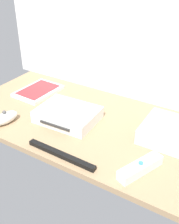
{
  "coord_description": "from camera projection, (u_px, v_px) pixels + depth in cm",
  "views": [
    {
      "loc": [
        44.43,
        -71.76,
        54.93
      ],
      "look_at": [
        0.0,
        0.0,
        4.0
      ],
      "focal_mm": 44.7,
      "sensor_mm": 36.0,
      "label": 1
    }
  ],
  "objects": [
    {
      "name": "game_case",
      "position": [
        38.0,
        91.0,
        1.2
      ],
      "size": [
        14.34,
        19.53,
        1.56
      ],
      "rotation": [
        0.0,
        0.0,
        -0.04
      ],
      "color": "white",
      "rests_on": "ground_plane"
    },
    {
      "name": "sensor_bar",
      "position": [
        61.0,
        155.0,
        0.84
      ],
      "size": [
        24.02,
        2.14,
        1.4
      ],
      "primitive_type": "cube",
      "rotation": [
        0.0,
        0.0,
        -0.01
      ],
      "color": "black",
      "rests_on": "ground_plane"
    },
    {
      "name": "back_wall",
      "position": [
        125.0,
        17.0,
        1.02
      ],
      "size": [
        110.0,
        1.2,
        64.0
      ],
      "primitive_type": "cube",
      "color": "white",
      "rests_on": "ground"
    },
    {
      "name": "ground_plane",
      "position": [
        90.0,
        124.0,
        1.01
      ],
      "size": [
        100.0,
        48.0,
        2.0
      ],
      "primitive_type": "cube",
      "color": "#9E7F5B",
      "rests_on": "ground"
    },
    {
      "name": "mini_computer",
      "position": [
        169.0,
        132.0,
        0.91
      ],
      "size": [
        17.31,
        17.31,
        5.3
      ],
      "rotation": [
        0.0,
        0.0,
        0.02
      ],
      "color": "silver",
      "rests_on": "ground_plane"
    },
    {
      "name": "game_console",
      "position": [
        68.0,
        115.0,
        1.0
      ],
      "size": [
        21.75,
        17.28,
        4.4
      ],
      "rotation": [
        0.0,
        0.0,
        0.05
      ],
      "color": "white",
      "rests_on": "ground_plane"
    },
    {
      "name": "remote_nunchuk",
      "position": [
        5.0,
        118.0,
        0.99
      ],
      "size": [
        5.87,
        10.55,
        5.1
      ],
      "rotation": [
        0.0,
        0.0,
        -0.15
      ],
      "color": "white",
      "rests_on": "ground_plane"
    },
    {
      "name": "remote_wand",
      "position": [
        140.0,
        168.0,
        0.78
      ],
      "size": [
        8.79,
        15.09,
        3.4
      ],
      "rotation": [
        0.0,
        0.0,
        -0.38
      ],
      "color": "white",
      "rests_on": "ground_plane"
    }
  ]
}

